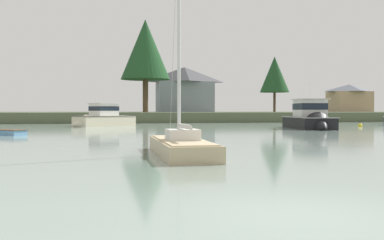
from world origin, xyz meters
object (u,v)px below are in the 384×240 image
object	(u,v)px
dinghy_skyblue	(9,133)
mooring_buoy_yellow	(360,126)
cruiser_cream	(100,121)
cruiser_black	(311,122)
sailboat_sand	(181,150)

from	to	relation	value
dinghy_skyblue	mooring_buoy_yellow	xyz separation A→B (m)	(34.90, 11.03, -0.05)
dinghy_skyblue	mooring_buoy_yellow	bearing A→B (deg)	17.54
cruiser_cream	dinghy_skyblue	size ratio (longest dim) A/B	2.77
cruiser_black	mooring_buoy_yellow	size ratio (longest dim) A/B	20.26
dinghy_skyblue	sailboat_sand	bearing A→B (deg)	-61.28
dinghy_skyblue	cruiser_black	bearing A→B (deg)	13.25
cruiser_black	mooring_buoy_yellow	bearing A→B (deg)	29.94
cruiser_cream	dinghy_skyblue	world-z (taller)	cruiser_cream
sailboat_sand	cruiser_black	size ratio (longest dim) A/B	0.96
cruiser_cream	cruiser_black	xyz separation A→B (m)	(19.96, -11.19, 0.09)
sailboat_sand	cruiser_black	bearing A→B (deg)	53.79
sailboat_sand	mooring_buoy_yellow	size ratio (longest dim) A/B	19.53
sailboat_sand	dinghy_skyblue	bearing A→B (deg)	118.72
cruiser_cream	sailboat_sand	distance (m)	34.80
cruiser_cream	mooring_buoy_yellow	bearing A→B (deg)	-12.84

